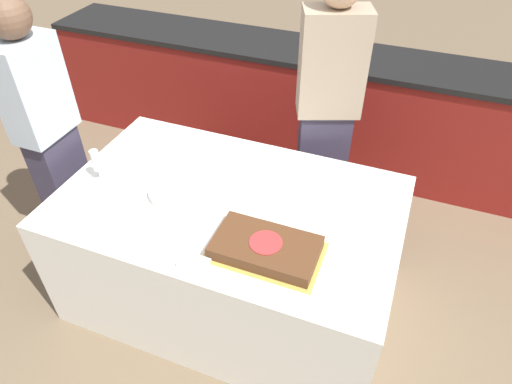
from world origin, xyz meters
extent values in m
plane|color=#7A664C|center=(0.00, 0.00, 0.00)|extent=(14.00, 14.00, 0.00)
cube|color=maroon|center=(0.00, 1.62, 0.44)|extent=(4.40, 0.55, 0.88)
cube|color=black|center=(0.00, 1.62, 0.90)|extent=(4.40, 0.58, 0.04)
cube|color=white|center=(0.00, 0.00, 0.38)|extent=(1.75, 1.09, 0.76)
cube|color=gold|center=(0.30, -0.27, 0.76)|extent=(0.51, 0.31, 0.00)
cube|color=#56331C|center=(0.30, -0.27, 0.79)|extent=(0.47, 0.27, 0.06)
cylinder|color=red|center=(0.30, -0.27, 0.83)|extent=(0.15, 0.15, 0.00)
cylinder|color=white|center=(-0.30, -0.08, 0.78)|extent=(0.22, 0.22, 0.04)
cylinder|color=white|center=(-0.71, -0.09, 0.76)|extent=(0.07, 0.07, 0.00)
cylinder|color=white|center=(-0.71, -0.09, 0.80)|extent=(0.01, 0.01, 0.07)
cylinder|color=white|center=(-0.71, -0.09, 0.89)|extent=(0.05, 0.05, 0.12)
cylinder|color=white|center=(0.31, 0.00, 0.76)|extent=(0.18, 0.18, 0.00)
cube|color=white|center=(0.03, -0.45, 0.77)|extent=(0.13, 0.08, 0.02)
cube|color=#383347|center=(0.30, 0.77, 0.46)|extent=(0.34, 0.26, 0.93)
cube|color=tan|center=(0.30, 0.77, 1.22)|extent=(0.41, 0.32, 0.59)
cube|color=#383347|center=(-1.09, 0.00, 0.45)|extent=(0.16, 0.28, 0.91)
cube|color=silver|center=(-1.09, 0.00, 1.18)|extent=(0.20, 0.34, 0.53)
sphere|color=brown|center=(-1.09, 0.00, 1.55)|extent=(0.22, 0.22, 0.22)
camera|label=1|loc=(0.77, -1.58, 2.29)|focal=32.00mm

